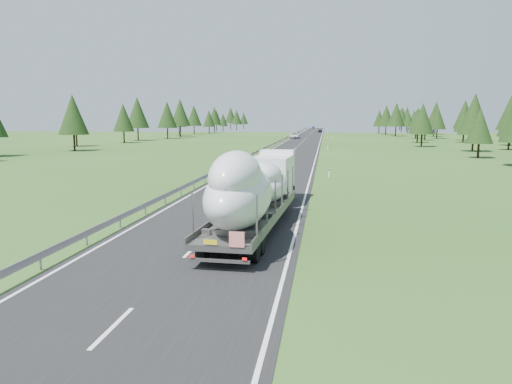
# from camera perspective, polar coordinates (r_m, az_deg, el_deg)

# --- Properties ---
(ground) EXTENTS (400.00, 400.00, 0.00)m
(ground) POSITION_cam_1_polar(r_m,az_deg,el_deg) (23.89, -7.25, -6.53)
(ground) COLOR #284A18
(ground) RESTS_ON ground
(road_surface) EXTENTS (10.00, 400.00, 0.02)m
(road_surface) POSITION_cam_1_polar(r_m,az_deg,el_deg) (122.56, 5.11, 5.52)
(road_surface) COLOR black
(road_surface) RESTS_ON ground
(guardrail) EXTENTS (0.10, 400.00, 0.76)m
(guardrail) POSITION_cam_1_polar(r_m,az_deg,el_deg) (122.86, 2.63, 5.83)
(guardrail) COLOR slate
(guardrail) RESTS_ON ground
(marker_posts) EXTENTS (0.13, 350.08, 1.00)m
(marker_posts) POSITION_cam_1_polar(r_m,az_deg,el_deg) (177.34, 8.14, 6.53)
(marker_posts) COLOR silver
(marker_posts) RESTS_ON ground
(highway_sign) EXTENTS (0.08, 0.90, 2.60)m
(highway_sign) POSITION_cam_1_polar(r_m,az_deg,el_deg) (102.35, 8.60, 5.90)
(highway_sign) COLOR slate
(highway_sign) RESTS_ON ground
(tree_line_right) EXTENTS (27.05, 301.77, 12.52)m
(tree_line_right) POSITION_cam_1_polar(r_m,az_deg,el_deg) (136.40, 22.49, 8.11)
(tree_line_right) COLOR black
(tree_line_right) RESTS_ON ground
(tree_line_left) EXTENTS (14.30, 301.27, 12.52)m
(tree_line_left) POSITION_cam_1_polar(r_m,az_deg,el_deg) (142.55, -12.67, 8.64)
(tree_line_left) COLOR black
(tree_line_left) RESTS_ON ground
(boat_truck) EXTENTS (3.58, 20.31, 4.71)m
(boat_truck) POSITION_cam_1_polar(r_m,az_deg,el_deg) (27.88, 0.05, 0.66)
(boat_truck) COLOR white
(boat_truck) RESTS_ON ground
(distant_van) EXTENTS (3.01, 6.26, 1.72)m
(distant_van) POSITION_cam_1_polar(r_m,az_deg,el_deg) (155.18, 4.45, 6.44)
(distant_van) COLOR silver
(distant_van) RESTS_ON ground
(distant_car_dark) EXTENTS (1.88, 4.36, 1.47)m
(distant_car_dark) POSITION_cam_1_polar(r_m,az_deg,el_deg) (223.13, 7.33, 6.96)
(distant_car_dark) COLOR black
(distant_car_dark) RESTS_ON ground
(distant_car_blue) EXTENTS (2.00, 4.68, 1.50)m
(distant_car_blue) POSITION_cam_1_polar(r_m,az_deg,el_deg) (311.35, 6.56, 7.37)
(distant_car_blue) COLOR #1B1B4B
(distant_car_blue) RESTS_ON ground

